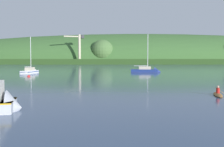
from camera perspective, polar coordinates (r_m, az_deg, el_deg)
The scene contains 6 objects.
far_shoreline_hill at distance 206.05m, azimuth 5.34°, elevation 2.28°, with size 486.92×127.85×44.69m.
dockside_crane at distance 166.53m, azimuth -7.08°, elevation 4.99°, with size 12.44×4.59×18.32m.
sailboat_near_mooring at distance 64.94m, azimuth -17.02°, elevation 0.24°, with size 3.47×6.80×9.37m.
sailboat_midwater_white at distance 66.86m, azimuth 7.71°, elevation 0.53°, with size 7.72×4.18×10.41m.
canoe_with_paddler at distance 26.55m, azimuth 21.77°, elevation -4.16°, with size 1.94×3.56×1.02m.
mooring_buoy_foreground at distance 52.72m, azimuth -17.44°, elevation -0.65°, with size 0.61×0.61×0.69m.
Camera 1 is at (-7.83, 3.61, 3.40)m, focal length 42.61 mm.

